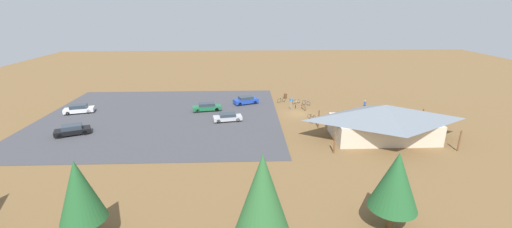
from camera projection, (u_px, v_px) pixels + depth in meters
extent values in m
plane|color=brown|center=(298.00, 114.00, 53.96)|extent=(160.00, 160.00, 0.00)
cube|color=#424247|center=(161.00, 117.00, 52.39)|extent=(37.75, 32.70, 0.05)
cube|color=beige|center=(383.00, 129.00, 43.59)|extent=(13.25, 6.49, 2.70)
pyramid|color=slate|center=(385.00, 112.00, 42.83)|extent=(15.83, 9.07, 2.05)
cylinder|color=brown|center=(422.00, 118.00, 47.98)|extent=(0.20, 0.20, 2.70)
cylinder|color=brown|center=(319.00, 119.00, 47.42)|extent=(0.20, 0.20, 2.70)
cylinder|color=brown|center=(459.00, 141.00, 39.75)|extent=(0.20, 0.20, 2.70)
cylinder|color=brown|center=(335.00, 143.00, 39.20)|extent=(0.20, 0.20, 2.70)
cylinder|color=brown|center=(285.00, 96.00, 62.82)|extent=(0.60, 0.60, 0.90)
cylinder|color=#99999E|center=(291.00, 104.00, 55.28)|extent=(0.08, 0.08, 2.20)
cube|color=#1959B2|center=(291.00, 100.00, 55.03)|extent=(0.56, 0.04, 0.40)
cone|color=#2D6633|center=(263.00, 195.00, 20.88)|extent=(3.82, 3.82, 5.84)
cone|color=#235B2D|center=(79.00, 191.00, 23.33)|extent=(3.30, 3.30, 4.82)
cylinder|color=brown|center=(390.00, 217.00, 26.04)|extent=(0.44, 0.44, 1.93)
cone|color=#235B2D|center=(396.00, 181.00, 24.98)|extent=(3.80, 3.80, 4.75)
torus|color=black|center=(296.00, 105.00, 57.68)|extent=(0.18, 0.66, 0.66)
torus|color=black|center=(296.00, 107.00, 56.72)|extent=(0.18, 0.66, 0.66)
cylinder|color=#B7B7BC|center=(296.00, 105.00, 57.17)|extent=(0.23, 0.93, 0.04)
cylinder|color=#B7B7BC|center=(296.00, 104.00, 57.31)|extent=(0.04, 0.04, 0.40)
cube|color=black|center=(296.00, 103.00, 57.25)|extent=(0.12, 0.21, 0.05)
cylinder|color=#B7B7BC|center=(296.00, 105.00, 56.76)|extent=(0.04, 0.04, 0.40)
cylinder|color=black|center=(296.00, 104.00, 56.69)|extent=(0.48, 0.13, 0.03)
torus|color=black|center=(305.00, 109.00, 55.52)|extent=(0.22, 0.70, 0.72)
torus|color=black|center=(302.00, 107.00, 56.48)|extent=(0.22, 0.70, 0.72)
cylinder|color=orange|center=(304.00, 107.00, 55.96)|extent=(0.28, 0.95, 0.04)
cylinder|color=orange|center=(304.00, 107.00, 55.75)|extent=(0.04, 0.04, 0.45)
cube|color=black|center=(304.00, 105.00, 55.68)|extent=(0.13, 0.21, 0.05)
cylinder|color=orange|center=(303.00, 106.00, 56.31)|extent=(0.04, 0.04, 0.42)
cylinder|color=black|center=(303.00, 105.00, 56.25)|extent=(0.47, 0.15, 0.03)
torus|color=black|center=(279.00, 101.00, 60.07)|extent=(0.69, 0.36, 0.75)
torus|color=black|center=(284.00, 100.00, 60.55)|extent=(0.69, 0.36, 0.75)
cylinder|color=#1E7F38|center=(281.00, 100.00, 60.27)|extent=(0.90, 0.46, 0.04)
cylinder|color=#1E7F38|center=(281.00, 99.00, 60.16)|extent=(0.04, 0.04, 0.40)
cube|color=black|center=(281.00, 98.00, 60.10)|extent=(0.21, 0.16, 0.05)
cylinder|color=#1E7F38|center=(283.00, 99.00, 60.42)|extent=(0.04, 0.04, 0.50)
cylinder|color=black|center=(283.00, 97.00, 60.34)|extent=(0.24, 0.45, 0.03)
torus|color=black|center=(309.00, 116.00, 51.65)|extent=(0.49, 0.51, 0.67)
torus|color=black|center=(314.00, 118.00, 50.99)|extent=(0.49, 0.51, 0.67)
cylinder|color=black|center=(312.00, 116.00, 51.29)|extent=(0.66, 0.69, 0.04)
cylinder|color=black|center=(311.00, 116.00, 51.38)|extent=(0.04, 0.04, 0.37)
cube|color=black|center=(311.00, 115.00, 51.32)|extent=(0.20, 0.20, 0.05)
cylinder|color=black|center=(314.00, 116.00, 50.99)|extent=(0.04, 0.04, 0.41)
cylinder|color=black|center=(314.00, 115.00, 50.93)|extent=(0.37, 0.35, 0.03)
torus|color=black|center=(294.00, 102.00, 59.22)|extent=(0.61, 0.36, 0.67)
torus|color=black|center=(299.00, 101.00, 59.75)|extent=(0.61, 0.36, 0.67)
cylinder|color=silver|center=(296.00, 101.00, 59.45)|extent=(0.89, 0.51, 0.04)
cylinder|color=silver|center=(295.00, 101.00, 59.33)|extent=(0.04, 0.04, 0.36)
cube|color=black|center=(295.00, 100.00, 59.28)|extent=(0.21, 0.17, 0.05)
cylinder|color=silver|center=(298.00, 100.00, 59.62)|extent=(0.04, 0.04, 0.46)
cylinder|color=black|center=(298.00, 99.00, 59.55)|extent=(0.26, 0.44, 0.03)
torus|color=black|center=(328.00, 121.00, 49.55)|extent=(0.30, 0.69, 0.72)
torus|color=black|center=(329.00, 119.00, 50.46)|extent=(0.30, 0.69, 0.72)
cylinder|color=yellow|center=(329.00, 119.00, 49.97)|extent=(0.37, 0.88, 0.04)
cylinder|color=yellow|center=(329.00, 119.00, 49.78)|extent=(0.04, 0.04, 0.38)
cube|color=black|center=(329.00, 118.00, 49.72)|extent=(0.15, 0.22, 0.05)
cylinder|color=yellow|center=(329.00, 118.00, 50.30)|extent=(0.04, 0.04, 0.43)
cylinder|color=black|center=(329.00, 116.00, 50.23)|extent=(0.46, 0.20, 0.03)
torus|color=black|center=(345.00, 117.00, 51.47)|extent=(0.58, 0.40, 0.67)
torus|color=black|center=(349.00, 116.00, 51.99)|extent=(0.58, 0.40, 0.67)
cylinder|color=#722D9E|center=(347.00, 116.00, 51.70)|extent=(0.75, 0.51, 0.04)
cylinder|color=#722D9E|center=(346.00, 115.00, 51.58)|extent=(0.04, 0.04, 0.38)
cube|color=black|center=(346.00, 114.00, 51.51)|extent=(0.21, 0.18, 0.05)
cylinder|color=#722D9E|center=(348.00, 115.00, 51.88)|extent=(0.04, 0.04, 0.40)
cylinder|color=black|center=(348.00, 113.00, 51.81)|extent=(0.29, 0.42, 0.03)
torus|color=black|center=(334.00, 117.00, 51.50)|extent=(0.36, 0.66, 0.71)
torus|color=black|center=(338.00, 118.00, 50.63)|extent=(0.36, 0.66, 0.71)
cylinder|color=#197A7F|center=(336.00, 117.00, 51.03)|extent=(0.46, 0.88, 0.04)
cylinder|color=#197A7F|center=(335.00, 116.00, 51.16)|extent=(0.04, 0.04, 0.44)
cube|color=black|center=(335.00, 115.00, 51.09)|extent=(0.16, 0.21, 0.05)
cylinder|color=#197A7F|center=(338.00, 117.00, 50.65)|extent=(0.04, 0.04, 0.48)
cylinder|color=black|center=(338.00, 115.00, 50.57)|extent=(0.44, 0.24, 0.03)
torus|color=black|center=(319.00, 121.00, 49.50)|extent=(0.76, 0.12, 0.76)
torus|color=black|center=(312.00, 121.00, 49.57)|extent=(0.76, 0.12, 0.76)
cylinder|color=red|center=(315.00, 120.00, 49.50)|extent=(0.95, 0.14, 0.04)
cylinder|color=red|center=(317.00, 119.00, 49.45)|extent=(0.04, 0.04, 0.48)
cube|color=black|center=(317.00, 118.00, 49.37)|extent=(0.21, 0.10, 0.05)
cylinder|color=red|center=(313.00, 119.00, 49.49)|extent=(0.04, 0.04, 0.47)
cylinder|color=black|center=(313.00, 118.00, 49.41)|extent=(0.08, 0.48, 0.03)
torus|color=black|center=(304.00, 102.00, 58.92)|extent=(0.58, 0.54, 0.75)
torus|color=black|center=(309.00, 103.00, 58.31)|extent=(0.58, 0.54, 0.75)
cylinder|color=#2347B7|center=(306.00, 102.00, 58.57)|extent=(0.69, 0.64, 0.04)
cylinder|color=#2347B7|center=(305.00, 102.00, 58.66)|extent=(0.04, 0.04, 0.40)
cube|color=black|center=(305.00, 101.00, 58.59)|extent=(0.20, 0.19, 0.05)
cylinder|color=#2347B7|center=(308.00, 102.00, 58.30)|extent=(0.04, 0.04, 0.44)
cylinder|color=black|center=(308.00, 101.00, 58.23)|extent=(0.35, 0.37, 0.03)
cube|color=#1E6B3D|center=(207.00, 108.00, 55.20)|extent=(4.98, 2.52, 0.64)
cube|color=#2D3842|center=(207.00, 104.00, 55.01)|extent=(2.88, 1.95, 0.53)
cylinder|color=black|center=(197.00, 111.00, 54.25)|extent=(0.67, 0.33, 0.64)
cylinder|color=black|center=(197.00, 108.00, 55.62)|extent=(0.67, 0.33, 0.64)
cylinder|color=black|center=(217.00, 110.00, 54.91)|extent=(0.67, 0.33, 0.64)
cylinder|color=black|center=(216.00, 107.00, 56.28)|extent=(0.67, 0.33, 0.64)
cube|color=#BCBCC1|center=(228.00, 118.00, 50.32)|extent=(4.62, 2.54, 0.55)
cube|color=#2D3842|center=(228.00, 115.00, 50.16)|extent=(2.69, 1.98, 0.46)
cylinder|color=black|center=(219.00, 121.00, 49.35)|extent=(0.67, 0.33, 0.64)
cylinder|color=black|center=(218.00, 118.00, 50.79)|extent=(0.67, 0.33, 0.64)
cylinder|color=black|center=(238.00, 120.00, 49.97)|extent=(0.67, 0.33, 0.64)
cylinder|color=black|center=(236.00, 117.00, 51.41)|extent=(0.67, 0.33, 0.64)
cube|color=#1E42B2|center=(246.00, 101.00, 59.08)|extent=(4.73, 3.33, 0.70)
cube|color=#2D3842|center=(246.00, 98.00, 58.90)|extent=(2.87, 2.42, 0.48)
cylinder|color=black|center=(240.00, 104.00, 57.89)|extent=(0.68, 0.44, 0.64)
cylinder|color=black|center=(237.00, 102.00, 59.31)|extent=(0.68, 0.44, 0.64)
cylinder|color=black|center=(255.00, 102.00, 59.02)|extent=(0.68, 0.44, 0.64)
cylinder|color=black|center=(251.00, 100.00, 60.44)|extent=(0.68, 0.44, 0.64)
cube|color=black|center=(73.00, 131.00, 45.00)|extent=(4.83, 3.45, 0.61)
cube|color=#2D3842|center=(72.00, 127.00, 44.81)|extent=(2.94, 2.49, 0.58)
cylinder|color=black|center=(60.00, 136.00, 43.75)|extent=(0.68, 0.45, 0.64)
cylinder|color=black|center=(61.00, 132.00, 45.18)|extent=(0.68, 0.45, 0.64)
cylinder|color=black|center=(85.00, 133.00, 44.94)|extent=(0.68, 0.45, 0.64)
cylinder|color=black|center=(85.00, 129.00, 46.38)|extent=(0.68, 0.45, 0.64)
cube|color=white|center=(79.00, 110.00, 54.06)|extent=(4.87, 2.96, 0.62)
cube|color=#2D3842|center=(78.00, 106.00, 53.87)|extent=(2.88, 2.23, 0.59)
cylinder|color=black|center=(68.00, 113.00, 52.96)|extent=(0.68, 0.38, 0.64)
cylinder|color=black|center=(70.00, 111.00, 54.42)|extent=(0.68, 0.38, 0.64)
cylinder|color=black|center=(89.00, 112.00, 53.84)|extent=(0.68, 0.38, 0.64)
cylinder|color=black|center=(90.00, 109.00, 55.30)|extent=(0.68, 0.38, 0.64)
cube|color=#2D3347|center=(364.00, 107.00, 55.72)|extent=(0.33, 0.26, 0.95)
cylinder|color=blue|center=(365.00, 103.00, 55.48)|extent=(0.36, 0.36, 0.56)
sphere|color=tan|center=(365.00, 101.00, 55.35)|extent=(0.24, 0.24, 0.24)
cube|color=#2D3347|center=(430.00, 127.00, 46.71)|extent=(0.40, 0.39, 0.91)
cylinder|color=blue|center=(431.00, 122.00, 46.45)|extent=(0.36, 0.36, 0.68)
sphere|color=tan|center=(432.00, 119.00, 46.31)|extent=(0.24, 0.24, 0.24)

